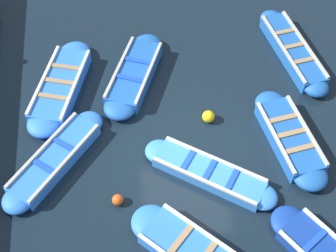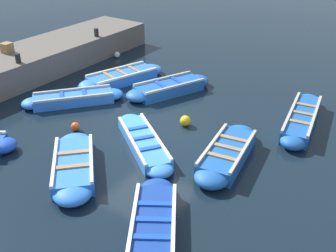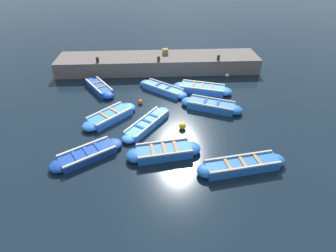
{
  "view_description": "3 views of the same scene",
  "coord_description": "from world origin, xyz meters",
  "px_view_note": "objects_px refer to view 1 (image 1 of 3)",
  "views": [
    {
      "loc": [
        -1.43,
        -6.63,
        10.19
      ],
      "look_at": [
        -0.44,
        0.56,
        0.54
      ],
      "focal_mm": 50.0,
      "sensor_mm": 36.0,
      "label": 1
    },
    {
      "loc": [
        6.43,
        -8.31,
        6.03
      ],
      "look_at": [
        0.73,
        0.03,
        0.43
      ],
      "focal_mm": 42.0,
      "sensor_mm": 36.0,
      "label": 2
    },
    {
      "loc": [
        11.44,
        -0.32,
        7.63
      ],
      "look_at": [
        0.69,
        0.28,
        0.16
      ],
      "focal_mm": 28.0,
      "sensor_mm": 36.0,
      "label": 3
    }
  ],
  "objects_px": {
    "boat_drifting": "(289,138)",
    "boat_inner_gap": "(292,51)",
    "buoy_orange_near": "(118,200)",
    "buoy_yellow_far": "(208,117)",
    "boat_alongside": "(55,159)",
    "boat_centre": "(134,74)",
    "boat_outer_left": "(192,252)",
    "boat_near_quay": "(61,86)",
    "boat_tucked": "(209,173)"
  },
  "relations": [
    {
      "from": "boat_tucked",
      "to": "boat_drifting",
      "type": "bearing_deg",
      "value": 18.21
    },
    {
      "from": "boat_tucked",
      "to": "boat_alongside",
      "type": "relative_size",
      "value": 1.04
    },
    {
      "from": "boat_near_quay",
      "to": "boat_drifting",
      "type": "bearing_deg",
      "value": -24.04
    },
    {
      "from": "boat_near_quay",
      "to": "boat_centre",
      "type": "distance_m",
      "value": 2.14
    },
    {
      "from": "boat_alongside",
      "to": "boat_centre",
      "type": "bearing_deg",
      "value": 49.19
    },
    {
      "from": "boat_inner_gap",
      "to": "boat_centre",
      "type": "bearing_deg",
      "value": -176.14
    },
    {
      "from": "boat_drifting",
      "to": "buoy_orange_near",
      "type": "bearing_deg",
      "value": -165.68
    },
    {
      "from": "buoy_yellow_far",
      "to": "boat_inner_gap",
      "type": "bearing_deg",
      "value": 35.44
    },
    {
      "from": "buoy_yellow_far",
      "to": "boat_centre",
      "type": "bearing_deg",
      "value": 135.72
    },
    {
      "from": "boat_tucked",
      "to": "boat_centre",
      "type": "relative_size",
      "value": 0.94
    },
    {
      "from": "boat_drifting",
      "to": "boat_inner_gap",
      "type": "height_order",
      "value": "boat_drifting"
    },
    {
      "from": "boat_near_quay",
      "to": "buoy_yellow_far",
      "type": "bearing_deg",
      "value": -22.48
    },
    {
      "from": "boat_tucked",
      "to": "boat_inner_gap",
      "type": "xyz_separation_m",
      "value": [
        3.32,
        3.9,
        0.05
      ]
    },
    {
      "from": "boat_inner_gap",
      "to": "buoy_orange_near",
      "type": "distance_m",
      "value": 7.11
    },
    {
      "from": "boat_outer_left",
      "to": "boat_centre",
      "type": "relative_size",
      "value": 0.84
    },
    {
      "from": "boat_alongside",
      "to": "boat_centre",
      "type": "height_order",
      "value": "boat_centre"
    },
    {
      "from": "buoy_orange_near",
      "to": "buoy_yellow_far",
      "type": "bearing_deg",
      "value": 39.62
    },
    {
      "from": "boat_outer_left",
      "to": "buoy_orange_near",
      "type": "bearing_deg",
      "value": 135.06
    },
    {
      "from": "boat_alongside",
      "to": "boat_centre",
      "type": "distance_m",
      "value": 3.48
    },
    {
      "from": "buoy_orange_near",
      "to": "buoy_yellow_far",
      "type": "distance_m",
      "value": 3.42
    },
    {
      "from": "boat_drifting",
      "to": "boat_outer_left",
      "type": "bearing_deg",
      "value": -138.35
    },
    {
      "from": "buoy_orange_near",
      "to": "buoy_yellow_far",
      "type": "height_order",
      "value": "buoy_yellow_far"
    },
    {
      "from": "boat_drifting",
      "to": "buoy_orange_near",
      "type": "distance_m",
      "value": 4.75
    },
    {
      "from": "boat_near_quay",
      "to": "buoy_yellow_far",
      "type": "xyz_separation_m",
      "value": [
        3.99,
        -1.65,
        -0.02
      ]
    },
    {
      "from": "boat_centre",
      "to": "buoy_orange_near",
      "type": "xyz_separation_m",
      "value": [
        -0.78,
        -3.99,
        -0.06
      ]
    },
    {
      "from": "boat_alongside",
      "to": "boat_outer_left",
      "type": "height_order",
      "value": "boat_outer_left"
    },
    {
      "from": "boat_inner_gap",
      "to": "buoy_yellow_far",
      "type": "bearing_deg",
      "value": -144.56
    },
    {
      "from": "boat_outer_left",
      "to": "boat_tucked",
      "type": "bearing_deg",
      "value": 68.57
    },
    {
      "from": "boat_tucked",
      "to": "boat_near_quay",
      "type": "xyz_separation_m",
      "value": [
        -3.67,
        3.41,
        0.04
      ]
    },
    {
      "from": "buoy_yellow_far",
      "to": "boat_outer_left",
      "type": "bearing_deg",
      "value": -106.29
    },
    {
      "from": "boat_drifting",
      "to": "boat_inner_gap",
      "type": "bearing_deg",
      "value": 71.78
    },
    {
      "from": "boat_drifting",
      "to": "boat_outer_left",
      "type": "xyz_separation_m",
      "value": [
        -3.06,
        -2.72,
        -0.02
      ]
    },
    {
      "from": "boat_inner_gap",
      "to": "boat_centre",
      "type": "distance_m",
      "value": 4.87
    },
    {
      "from": "buoy_orange_near",
      "to": "boat_inner_gap",
      "type": "bearing_deg",
      "value": 37.45
    },
    {
      "from": "boat_near_quay",
      "to": "boat_alongside",
      "type": "bearing_deg",
      "value": -93.28
    },
    {
      "from": "boat_near_quay",
      "to": "boat_tucked",
      "type": "bearing_deg",
      "value": -42.87
    },
    {
      "from": "boat_alongside",
      "to": "boat_inner_gap",
      "type": "relative_size",
      "value": 0.82
    },
    {
      "from": "boat_alongside",
      "to": "buoy_yellow_far",
      "type": "bearing_deg",
      "value": 11.29
    },
    {
      "from": "boat_inner_gap",
      "to": "buoy_yellow_far",
      "type": "distance_m",
      "value": 3.69
    },
    {
      "from": "boat_inner_gap",
      "to": "boat_centre",
      "type": "relative_size",
      "value": 1.1
    },
    {
      "from": "boat_drifting",
      "to": "boat_alongside",
      "type": "distance_m",
      "value": 6.1
    },
    {
      "from": "boat_tucked",
      "to": "boat_centre",
      "type": "distance_m",
      "value": 3.89
    },
    {
      "from": "boat_alongside",
      "to": "boat_centre",
      "type": "xyz_separation_m",
      "value": [
        2.28,
        2.64,
        0.03
      ]
    },
    {
      "from": "buoy_orange_near",
      "to": "boat_centre",
      "type": "bearing_deg",
      "value": 78.93
    },
    {
      "from": "boat_tucked",
      "to": "boat_outer_left",
      "type": "xyz_separation_m",
      "value": [
        -0.77,
        -1.97,
        0.03
      ]
    },
    {
      "from": "boat_alongside",
      "to": "boat_tucked",
      "type": "bearing_deg",
      "value": -13.77
    },
    {
      "from": "boat_inner_gap",
      "to": "boat_alongside",
      "type": "bearing_deg",
      "value": -157.45
    },
    {
      "from": "boat_drifting",
      "to": "boat_alongside",
      "type": "bearing_deg",
      "value": 178.28
    },
    {
      "from": "boat_near_quay",
      "to": "boat_outer_left",
      "type": "relative_size",
      "value": 1.28
    },
    {
      "from": "boat_inner_gap",
      "to": "buoy_orange_near",
      "type": "relative_size",
      "value": 13.91
    }
  ]
}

